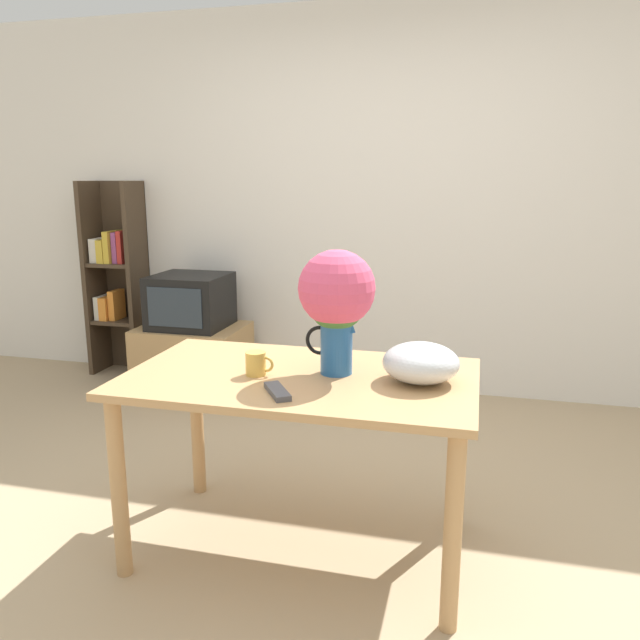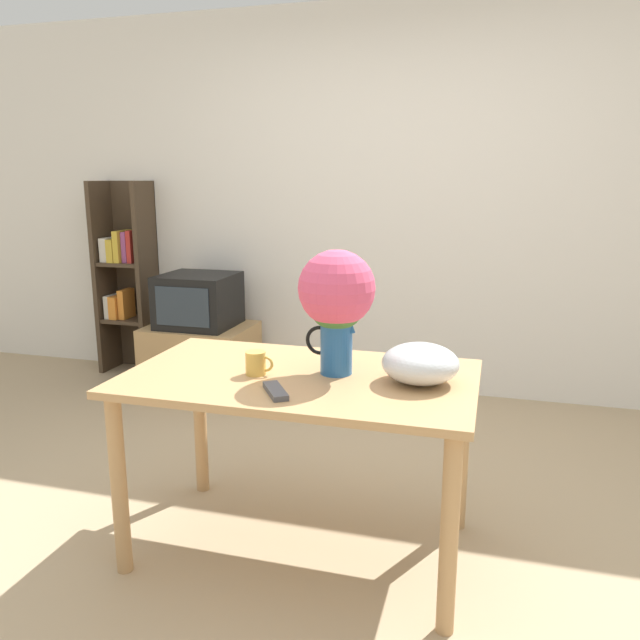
% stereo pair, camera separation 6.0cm
% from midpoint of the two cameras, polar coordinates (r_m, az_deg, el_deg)
% --- Properties ---
extents(ground_plane, '(12.00, 12.00, 0.00)m').
position_cam_midpoint_polar(ground_plane, '(2.79, -0.22, -19.05)').
color(ground_plane, tan).
extents(wall_back, '(8.00, 0.05, 2.60)m').
position_cam_midpoint_polar(wall_back, '(4.33, 7.26, 10.47)').
color(wall_back, silver).
rests_on(wall_back, ground_plane).
extents(table, '(1.33, 0.79, 0.74)m').
position_cam_midpoint_polar(table, '(2.43, -1.10, -7.36)').
color(table, tan).
rests_on(table, ground_plane).
extents(flower_vase, '(0.29, 0.29, 0.48)m').
position_cam_midpoint_polar(flower_vase, '(2.34, 2.26, 2.08)').
color(flower_vase, '#235B9E').
rests_on(flower_vase, table).
extents(coffee_mug, '(0.11, 0.08, 0.09)m').
position_cam_midpoint_polar(coffee_mug, '(2.39, -5.12, -3.94)').
color(coffee_mug, gold).
rests_on(coffee_mug, table).
extents(white_bowl, '(0.28, 0.28, 0.15)m').
position_cam_midpoint_polar(white_bowl, '(2.31, 9.91, -3.94)').
color(white_bowl, silver).
rests_on(white_bowl, table).
extents(remote_control, '(0.14, 0.18, 0.02)m').
position_cam_midpoint_polar(remote_control, '(2.19, -3.30, -6.50)').
color(remote_control, '#4C4C51').
rests_on(remote_control, table).
extents(tv_stand, '(0.72, 0.55, 0.46)m').
position_cam_midpoint_polar(tv_stand, '(4.51, -10.44, -3.36)').
color(tv_stand, tan).
rests_on(tv_stand, ground_plane).
extents(tv_set, '(0.50, 0.48, 0.36)m').
position_cam_midpoint_polar(tv_set, '(4.41, -10.67, 1.78)').
color(tv_set, black).
rests_on(tv_set, tv_stand).
extents(bookshelf, '(0.41, 0.28, 1.45)m').
position_cam_midpoint_polar(bookshelf, '(4.98, -16.96, 3.80)').
color(bookshelf, '#423323').
rests_on(bookshelf, ground_plane).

